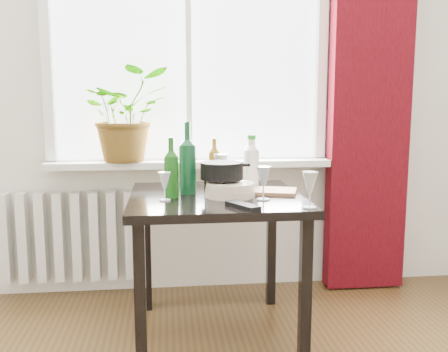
{
  "coord_description": "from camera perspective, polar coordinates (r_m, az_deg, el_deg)",
  "views": [
    {
      "loc": [
        -0.14,
        -0.89,
        1.2
      ],
      "look_at": [
        0.14,
        1.55,
        0.83
      ],
      "focal_mm": 40.0,
      "sensor_mm": 36.0,
      "label": 1
    }
  ],
  "objects": [
    {
      "name": "plate_stack",
      "position": [
        2.44,
        0.67,
        -1.59
      ],
      "size": [
        0.31,
        0.31,
        0.07
      ],
      "primitive_type": "cylinder",
      "rotation": [
        0.0,
        0.0,
        0.29
      ],
      "color": "beige",
      "rests_on": "table"
    },
    {
      "name": "wine_bottle_right",
      "position": [
        2.51,
        -4.2,
        2.15
      ],
      "size": [
        0.1,
        0.1,
        0.37
      ],
      "primitive_type": null,
      "rotation": [
        0.0,
        0.0,
        -0.23
      ],
      "color": "#0B3D1E",
      "rests_on": "table"
    },
    {
      "name": "wine_bottle_left",
      "position": [
        2.42,
        -6.05,
        0.99
      ],
      "size": [
        0.08,
        0.08,
        0.29
      ],
      "primitive_type": null,
      "rotation": [
        0.0,
        0.0,
        0.18
      ],
      "color": "#10480D",
      "rests_on": "table"
    },
    {
      "name": "wineglass_back_center",
      "position": [
        2.7,
        -0.37,
        0.67
      ],
      "size": [
        0.09,
        0.09,
        0.19
      ],
      "primitive_type": null,
      "rotation": [
        0.0,
        0.0,
        -0.11
      ],
      "color": "silver",
      "rests_on": "table"
    },
    {
      "name": "curtain",
      "position": [
        3.26,
        16.36,
        9.82
      ],
      "size": [
        0.5,
        0.12,
        2.56
      ],
      "color": "#36040B",
      "rests_on": "ground"
    },
    {
      "name": "wineglass_far_right",
      "position": [
        2.21,
        9.79,
        -1.52
      ],
      "size": [
        0.08,
        0.08,
        0.16
      ],
      "primitive_type": null,
      "rotation": [
        0.0,
        0.0,
        0.14
      ],
      "color": "#B5BDC3",
      "rests_on": "table"
    },
    {
      "name": "cutting_board",
      "position": [
        2.57,
        4.98,
        -1.71
      ],
      "size": [
        0.33,
        0.26,
        0.02
      ],
      "primitive_type": "cube",
      "rotation": [
        0.0,
        0.0,
        -0.3
      ],
      "color": "#A06D48",
      "rests_on": "table"
    },
    {
      "name": "fondue_pot",
      "position": [
        2.48,
        -0.26,
        -0.28
      ],
      "size": [
        0.29,
        0.27,
        0.16
      ],
      "primitive_type": null,
      "rotation": [
        0.0,
        0.0,
        0.28
      ],
      "color": "black",
      "rests_on": "table"
    },
    {
      "name": "wineglass_front_left",
      "position": [
        2.35,
        -6.8,
        -1.16
      ],
      "size": [
        0.08,
        0.08,
        0.14
      ],
      "primitive_type": null,
      "rotation": [
        0.0,
        0.0,
        -0.4
      ],
      "color": "white",
      "rests_on": "table"
    },
    {
      "name": "tv_remote",
      "position": [
        2.19,
        2.16,
        -3.42
      ],
      "size": [
        0.14,
        0.19,
        0.02
      ],
      "primitive_type": "cube",
      "rotation": [
        0.0,
        0.0,
        0.51
      ],
      "color": "black",
      "rests_on": "table"
    },
    {
      "name": "windowsill",
      "position": [
        3.07,
        -3.93,
        1.43
      ],
      "size": [
        1.72,
        0.2,
        0.04
      ],
      "color": "silver",
      "rests_on": "ground"
    },
    {
      "name": "bottle_amber",
      "position": [
        2.81,
        -1.1,
        1.77
      ],
      "size": [
        0.08,
        0.08,
        0.26
      ],
      "primitive_type": null,
      "rotation": [
        0.0,
        0.0,
        0.21
      ],
      "color": "brown",
      "rests_on": "table"
    },
    {
      "name": "wineglass_back_left",
      "position": [
        2.66,
        -6.08,
        0.17
      ],
      "size": [
        0.07,
        0.07,
        0.16
      ],
      "primitive_type": null,
      "rotation": [
        0.0,
        0.0,
        -0.12
      ],
      "color": "silver",
      "rests_on": "table"
    },
    {
      "name": "cleaning_bottle",
      "position": [
        2.68,
        3.14,
        1.7
      ],
      "size": [
        0.1,
        0.1,
        0.29
      ],
      "primitive_type": null,
      "rotation": [
        0.0,
        0.0,
        0.28
      ],
      "color": "white",
      "rests_on": "table"
    },
    {
      "name": "radiator",
      "position": [
        3.23,
        -17.35,
        -6.61
      ],
      "size": [
        0.8,
        0.1,
        0.55
      ],
      "color": "silver",
      "rests_on": "ground"
    },
    {
      "name": "potted_plant",
      "position": [
        3.04,
        -11.11,
        6.89
      ],
      "size": [
        0.62,
        0.58,
        0.56
      ],
      "primitive_type": "imported",
      "rotation": [
        0.0,
        0.0,
        0.34
      ],
      "color": "#2E701D",
      "rests_on": "windowsill"
    },
    {
      "name": "wineglass_front_right",
      "position": [
        2.36,
        4.53,
        -0.8
      ],
      "size": [
        0.08,
        0.08,
        0.16
      ],
      "primitive_type": null,
      "rotation": [
        0.0,
        0.0,
        0.15
      ],
      "color": "#B0B5BE",
      "rests_on": "table"
    },
    {
      "name": "table",
      "position": [
        2.51,
        -0.94,
        -4.23
      ],
      "size": [
        0.85,
        0.85,
        0.74
      ],
      "color": "black",
      "rests_on": "ground"
    },
    {
      "name": "window",
      "position": [
        3.14,
        -4.14,
        15.78
      ],
      "size": [
        1.72,
        0.08,
        1.62
      ],
      "color": "white",
      "rests_on": "ground"
    }
  ]
}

